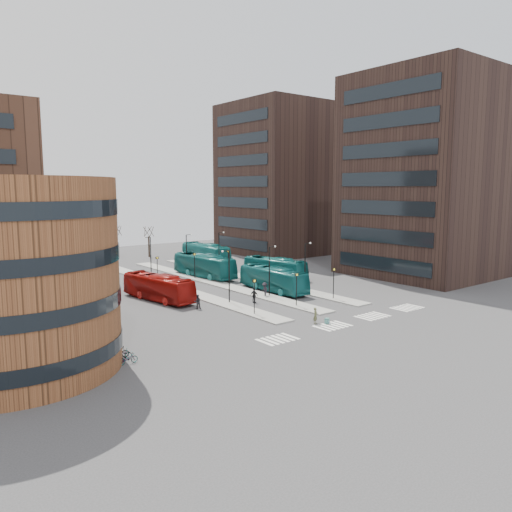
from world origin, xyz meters
TOP-DOWN VIEW (x-y plane):
  - ground at (0.00, 0.00)m, footprint 160.00×160.00m
  - island_left at (-4.00, 30.00)m, footprint 2.50×45.00m
  - island_mid at (2.00, 30.00)m, footprint 2.50×45.00m
  - island_right at (8.00, 30.00)m, footprint 2.50×45.00m
  - suitcase at (-0.87, 4.87)m, footprint 0.55×0.50m
  - red_bus at (-9.07, 24.56)m, footprint 4.27×11.44m
  - teal_bus_a at (5.03, 20.16)m, footprint 2.93×11.41m
  - teal_bus_b at (3.59, 34.51)m, footprint 3.58×12.61m
  - teal_bus_c at (11.55, 27.50)m, footprint 3.94×11.15m
  - teal_bus_d at (11.24, 46.24)m, footprint 3.53×12.80m
  - traveller at (-1.73, 5.62)m, footprint 0.69×0.57m
  - commuter_a at (-7.74, 17.91)m, footprint 0.95×0.85m
  - commuter_b at (-0.96, 16.43)m, footprint 0.70×1.10m
  - commuter_c at (1.99, 18.16)m, footprint 0.92×1.29m
  - bicycle_near at (-21.00, 6.26)m, footprint 1.56×0.56m
  - bicycle_mid at (-21.00, 7.96)m, footprint 1.62×0.93m
  - bicycle_far at (-21.00, 7.50)m, footprint 1.70×1.07m
  - crosswalk_stripes at (1.75, 4.00)m, footprint 22.35×2.40m
  - round_building at (-28.00, 10.00)m, footprint 15.16×15.16m
  - tower_near at (31.98, 16.00)m, footprint 20.12×20.00m
  - tower_far at (31.98, 50.00)m, footprint 20.12×20.00m
  - sign_poles at (1.60, 23.00)m, footprint 12.45×22.12m
  - lamp_posts at (2.64, 28.00)m, footprint 14.04×20.24m
  - bare_trees at (2.67, 62.67)m, footprint 10.97×8.14m

SIDE VIEW (x-z plane):
  - ground at x=0.00m, z-range 0.00..0.00m
  - crosswalk_stripes at x=1.75m, z-range 0.00..0.01m
  - island_left at x=-4.00m, z-range 0.00..0.15m
  - island_mid at x=2.00m, z-range 0.00..0.15m
  - island_right at x=8.00m, z-range 0.00..0.15m
  - suitcase at x=-0.87m, z-range 0.00..0.56m
  - bicycle_near at x=-21.00m, z-range 0.00..0.82m
  - bicycle_far at x=-21.00m, z-range 0.00..0.84m
  - bicycle_mid at x=-21.00m, z-range 0.00..0.94m
  - traveller at x=-1.73m, z-range 0.00..1.61m
  - commuter_a at x=-7.74m, z-range 0.00..1.63m
  - commuter_b at x=-0.96m, z-range 0.00..1.74m
  - commuter_c at x=1.99m, z-range 0.00..1.81m
  - teal_bus_c at x=11.55m, z-range 0.00..3.04m
  - red_bus at x=-9.07m, z-range 0.00..3.11m
  - teal_bus_a at x=5.03m, z-range 0.00..3.16m
  - teal_bus_b at x=3.59m, z-range 0.00..3.47m
  - teal_bus_d at x=11.24m, z-range 0.00..3.53m
  - sign_poles at x=1.60m, z-range 0.58..4.23m
  - bare_trees at x=2.67m, z-range -0.22..5.67m
  - lamp_posts at x=2.64m, z-range 0.52..6.64m
  - round_building at x=-28.00m, z-range -0.01..13.99m
  - tower_near at x=31.98m, z-range 0.00..30.00m
  - tower_far at x=31.98m, z-range 0.00..30.00m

